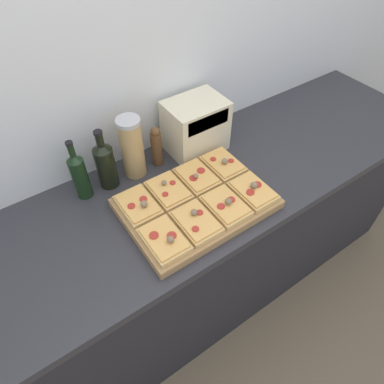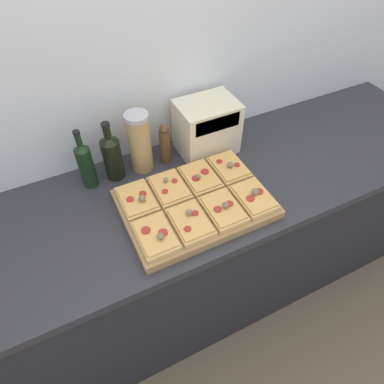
# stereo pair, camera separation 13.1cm
# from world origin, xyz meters

# --- Properties ---
(ground_plane) EXTENTS (12.00, 12.00, 0.00)m
(ground_plane) POSITION_xyz_m (0.00, 0.00, 0.00)
(ground_plane) COLOR brown
(wall_back) EXTENTS (6.00, 0.06, 2.50)m
(wall_back) POSITION_xyz_m (0.00, 0.67, 1.25)
(wall_back) COLOR silver
(wall_back) RESTS_ON ground_plane
(kitchen_counter) EXTENTS (2.63, 0.67, 0.91)m
(kitchen_counter) POSITION_xyz_m (0.00, 0.32, 0.46)
(kitchen_counter) COLOR #232328
(kitchen_counter) RESTS_ON ground_plane
(cutting_board) EXTENTS (0.56, 0.39, 0.04)m
(cutting_board) POSITION_xyz_m (-0.02, 0.23, 0.93)
(cutting_board) COLOR #A37A4C
(cutting_board) RESTS_ON kitchen_counter
(pizza_slice_back_left) EXTENTS (0.12, 0.18, 0.05)m
(pizza_slice_back_left) POSITION_xyz_m (-0.22, 0.32, 0.96)
(pizza_slice_back_left) COLOR tan
(pizza_slice_back_left) RESTS_ON cutting_board
(pizza_slice_back_midleft) EXTENTS (0.12, 0.18, 0.05)m
(pizza_slice_back_midleft) POSITION_xyz_m (-0.09, 0.32, 0.96)
(pizza_slice_back_midleft) COLOR tan
(pizza_slice_back_midleft) RESTS_ON cutting_board
(pizza_slice_back_midright) EXTENTS (0.12, 0.18, 0.05)m
(pizza_slice_back_midright) POSITION_xyz_m (0.05, 0.32, 0.96)
(pizza_slice_back_midright) COLOR tan
(pizza_slice_back_midright) RESTS_ON cutting_board
(pizza_slice_back_right) EXTENTS (0.12, 0.18, 0.05)m
(pizza_slice_back_right) POSITION_xyz_m (0.18, 0.32, 0.96)
(pizza_slice_back_right) COLOR tan
(pizza_slice_back_right) RESTS_ON cutting_board
(pizza_slice_front_left) EXTENTS (0.12, 0.18, 0.05)m
(pizza_slice_front_left) POSITION_xyz_m (-0.22, 0.13, 0.96)
(pizza_slice_front_left) COLOR tan
(pizza_slice_front_left) RESTS_ON cutting_board
(pizza_slice_front_midleft) EXTENTS (0.12, 0.18, 0.05)m
(pizza_slice_front_midleft) POSITION_xyz_m (-0.09, 0.13, 0.96)
(pizza_slice_front_midleft) COLOR tan
(pizza_slice_front_midleft) RESTS_ON cutting_board
(pizza_slice_front_midright) EXTENTS (0.12, 0.18, 0.05)m
(pizza_slice_front_midright) POSITION_xyz_m (0.05, 0.13, 0.96)
(pizza_slice_front_midright) COLOR tan
(pizza_slice_front_midright) RESTS_ON cutting_board
(pizza_slice_front_right) EXTENTS (0.12, 0.18, 0.06)m
(pizza_slice_front_right) POSITION_xyz_m (0.18, 0.13, 0.96)
(pizza_slice_front_right) COLOR tan
(pizza_slice_front_right) RESTS_ON cutting_board
(olive_oil_bottle) EXTENTS (0.06, 0.06, 0.27)m
(olive_oil_bottle) POSITION_xyz_m (-0.35, 0.53, 1.02)
(olive_oil_bottle) COLOR black
(olive_oil_bottle) RESTS_ON kitchen_counter
(wine_bottle) EXTENTS (0.08, 0.08, 0.27)m
(wine_bottle) POSITION_xyz_m (-0.24, 0.53, 1.02)
(wine_bottle) COLOR black
(wine_bottle) RESTS_ON kitchen_counter
(grain_jar_tall) EXTENTS (0.09, 0.09, 0.27)m
(grain_jar_tall) POSITION_xyz_m (-0.12, 0.53, 1.05)
(grain_jar_tall) COLOR tan
(grain_jar_tall) RESTS_ON kitchen_counter
(pepper_mill) EXTENTS (0.05, 0.05, 0.19)m
(pepper_mill) POSITION_xyz_m (-0.01, 0.53, 1.00)
(pepper_mill) COLOR brown
(pepper_mill) RESTS_ON kitchen_counter
(toaster_oven) EXTENTS (0.28, 0.19, 0.24)m
(toaster_oven) POSITION_xyz_m (0.18, 0.52, 1.03)
(toaster_oven) COLOR beige
(toaster_oven) RESTS_ON kitchen_counter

